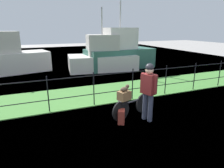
{
  "coord_description": "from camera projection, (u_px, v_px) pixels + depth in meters",
  "views": [
    {
      "loc": [
        -1.9,
        -4.07,
        2.61
      ],
      "look_at": [
        0.4,
        1.4,
        0.9
      ],
      "focal_mm": 31.42,
      "sensor_mm": 36.0,
      "label": 1
    }
  ],
  "objects": [
    {
      "name": "iron_fence",
      "position": [
        94.0,
        87.0,
        6.66
      ],
      "size": [
        18.04,
        0.04,
        1.18
      ],
      "color": "black",
      "rests_on": "ground"
    },
    {
      "name": "harbor_water",
      "position": [
        60.0,
        66.0,
        13.7
      ],
      "size": [
        30.0,
        30.0,
        0.0
      ],
      "primitive_type": "plane",
      "color": "#60849E",
      "rests_on": "ground"
    },
    {
      "name": "bicycle_main",
      "position": [
        132.0,
        106.0,
        5.9
      ],
      "size": [
        1.53,
        0.52,
        0.62
      ],
      "color": "black",
      "rests_on": "ground"
    },
    {
      "name": "terrier_dog",
      "position": [
        125.0,
        88.0,
        5.53
      ],
      "size": [
        0.32,
        0.22,
        0.18
      ],
      "color": "#4C3D2D",
      "rests_on": "wooden_crate"
    },
    {
      "name": "moored_boat_far",
      "position": [
        120.0,
        54.0,
        12.96
      ],
      "size": [
        4.61,
        2.21,
        4.22
      ],
      "color": "#336656",
      "rests_on": "ground"
    },
    {
      "name": "moored_boat_near",
      "position": [
        102.0,
        57.0,
        12.42
      ],
      "size": [
        4.43,
        2.63,
        3.8
      ],
      "color": "silver",
      "rests_on": "ground"
    },
    {
      "name": "grass_strip",
      "position": [
        86.0,
        95.0,
        7.82
      ],
      "size": [
        27.0,
        2.4,
        0.03
      ],
      "primitive_type": "cube",
      "color": "#478438",
      "rests_on": "ground"
    },
    {
      "name": "backpack_on_paving",
      "position": [
        121.0,
        117.0,
        5.52
      ],
      "size": [
        0.29,
        0.33,
        0.4
      ],
      "primitive_type": "cube",
      "rotation": [
        0.0,
        0.0,
        1.05
      ],
      "color": "maroon",
      "rests_on": "ground"
    },
    {
      "name": "cyclist_person",
      "position": [
        149.0,
        87.0,
        5.49
      ],
      "size": [
        0.37,
        0.52,
        1.68
      ],
      "color": "#383D51",
      "rests_on": "ground"
    },
    {
      "name": "wooden_crate",
      "position": [
        124.0,
        96.0,
        5.57
      ],
      "size": [
        0.4,
        0.35,
        0.26
      ],
      "primitive_type": "cube",
      "rotation": [
        0.0,
        0.0,
        0.3
      ],
      "color": "brown",
      "rests_on": "bicycle_main"
    },
    {
      "name": "ground_plane",
      "position": [
        119.0,
        133.0,
        5.03
      ],
      "size": [
        60.0,
        60.0,
        0.0
      ],
      "primitive_type": "plane",
      "color": "#9E9993"
    }
  ]
}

